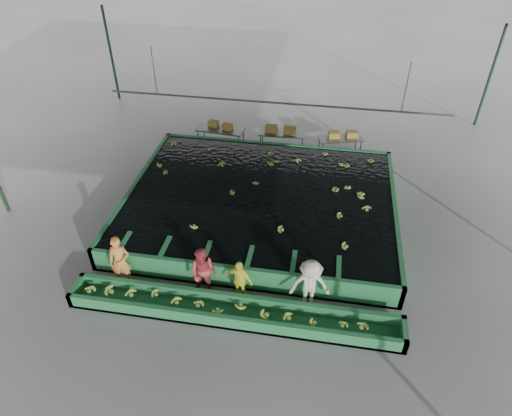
% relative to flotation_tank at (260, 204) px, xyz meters
% --- Properties ---
extents(ground, '(80.00, 80.00, 0.00)m').
position_rel_flotation_tank_xyz_m(ground, '(0.00, -1.50, -0.45)').
color(ground, slate).
rests_on(ground, ground).
extents(shed_roof, '(20.00, 22.00, 0.04)m').
position_rel_flotation_tank_xyz_m(shed_roof, '(0.00, -1.50, 4.55)').
color(shed_roof, gray).
rests_on(shed_roof, shed_posts).
extents(shed_posts, '(20.00, 22.00, 5.00)m').
position_rel_flotation_tank_xyz_m(shed_posts, '(0.00, -1.50, 2.05)').
color(shed_posts, '#1A3C21').
rests_on(shed_posts, ground).
extents(flotation_tank, '(10.00, 8.00, 0.90)m').
position_rel_flotation_tank_xyz_m(flotation_tank, '(0.00, 0.00, 0.00)').
color(flotation_tank, '#256E3D').
rests_on(flotation_tank, ground).
extents(tank_water, '(9.70, 7.70, 0.00)m').
position_rel_flotation_tank_xyz_m(tank_water, '(0.00, -0.00, 0.40)').
color(tank_water, black).
rests_on(tank_water, flotation_tank).
extents(sorting_trough, '(10.00, 1.00, 0.50)m').
position_rel_flotation_tank_xyz_m(sorting_trough, '(0.00, -5.10, -0.20)').
color(sorting_trough, '#256E3D').
rests_on(sorting_trough, ground).
extents(cableway_rail, '(0.08, 0.08, 14.00)m').
position_rel_flotation_tank_xyz_m(cableway_rail, '(0.00, 3.50, 2.55)').
color(cableway_rail, '#59605B').
rests_on(cableway_rail, shed_roof).
extents(rail_hanger_left, '(0.04, 0.04, 2.00)m').
position_rel_flotation_tank_xyz_m(rail_hanger_left, '(-5.00, 3.50, 3.55)').
color(rail_hanger_left, '#59605B').
rests_on(rail_hanger_left, shed_roof).
extents(rail_hanger_right, '(0.04, 0.04, 2.00)m').
position_rel_flotation_tank_xyz_m(rail_hanger_right, '(5.00, 3.50, 3.55)').
color(rail_hanger_right, '#59605B').
rests_on(rail_hanger_right, shed_roof).
extents(worker_a, '(0.74, 0.55, 1.83)m').
position_rel_flotation_tank_xyz_m(worker_a, '(-3.74, -4.30, 0.46)').
color(worker_a, orange).
rests_on(worker_a, ground).
extents(worker_b, '(0.90, 0.72, 1.77)m').
position_rel_flotation_tank_xyz_m(worker_b, '(-1.05, -4.30, 0.43)').
color(worker_b, '#B83A3F').
rests_on(worker_b, ground).
extents(worker_c, '(0.94, 0.58, 1.49)m').
position_rel_flotation_tank_xyz_m(worker_c, '(0.05, -4.30, 0.30)').
color(worker_c, '#FCFE41').
rests_on(worker_c, ground).
extents(worker_d, '(1.26, 0.84, 1.83)m').
position_rel_flotation_tank_xyz_m(worker_d, '(2.17, -4.30, 0.46)').
color(worker_d, beige).
rests_on(worker_d, ground).
extents(packing_table_left, '(2.26, 1.08, 1.00)m').
position_rel_flotation_tank_xyz_m(packing_table_left, '(-2.64, 4.67, 0.05)').
color(packing_table_left, '#59605B').
rests_on(packing_table_left, ground).
extents(packing_table_mid, '(2.14, 0.92, 0.96)m').
position_rel_flotation_tank_xyz_m(packing_table_mid, '(0.21, 4.88, 0.03)').
color(packing_table_mid, '#59605B').
rests_on(packing_table_mid, ground).
extents(packing_table_right, '(2.08, 1.29, 0.88)m').
position_rel_flotation_tank_xyz_m(packing_table_right, '(2.86, 4.93, -0.01)').
color(packing_table_right, '#59605B').
rests_on(packing_table_right, ground).
extents(box_stack_left, '(1.23, 0.62, 0.25)m').
position_rel_flotation_tank_xyz_m(box_stack_left, '(-2.65, 4.76, 0.55)').
color(box_stack_left, olive).
rests_on(box_stack_left, packing_table_left).
extents(box_stack_mid, '(1.40, 0.44, 0.30)m').
position_rel_flotation_tank_xyz_m(box_stack_mid, '(0.13, 4.83, 0.51)').
color(box_stack_mid, olive).
rests_on(box_stack_mid, packing_table_mid).
extents(box_stack_right, '(1.36, 0.65, 0.28)m').
position_rel_flotation_tank_xyz_m(box_stack_right, '(2.95, 5.01, 0.43)').
color(box_stack_right, olive).
rests_on(box_stack_right, packing_table_right).
extents(floating_bananas, '(9.18, 6.26, 0.13)m').
position_rel_flotation_tank_xyz_m(floating_bananas, '(0.00, 0.80, 0.40)').
color(floating_bananas, '#8FB640').
rests_on(floating_bananas, tank_water).
extents(trough_bananas, '(8.58, 0.57, 0.11)m').
position_rel_flotation_tank_xyz_m(trough_bananas, '(0.00, -5.10, -0.05)').
color(trough_bananas, '#8FB640').
rests_on(trough_bananas, sorting_trough).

